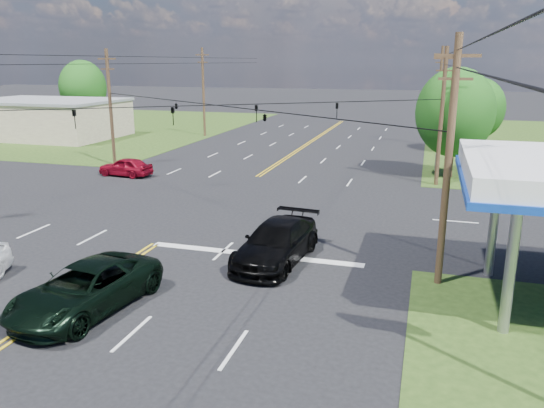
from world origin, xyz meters
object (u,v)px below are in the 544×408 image
(pole_ne, at_px, (441,115))
(tree_far_l, at_px, (83,87))
(pole_right_far, at_px, (439,95))
(pole_nw, at_px, (110,106))
(pole_left_far, at_px, (203,91))
(suv_black, at_px, (277,242))
(retail_nw, at_px, (47,120))
(pickup_dkgreen, at_px, (86,288))
(tree_right_b, at_px, (478,109))
(tree_right_a, at_px, (455,112))
(pole_se, at_px, (448,161))

(pole_ne, bearing_deg, tree_far_l, 152.93)
(pole_right_far, relative_size, tree_far_l, 1.15)
(pole_nw, height_order, pole_ne, same)
(pole_ne, relative_size, pole_left_far, 0.95)
(pole_nw, xyz_separation_m, pole_ne, (26.00, 0.00, 0.00))
(pole_nw, distance_m, suv_black, 26.30)
(retail_nw, bearing_deg, pole_left_far, 19.44)
(pickup_dkgreen, bearing_deg, tree_far_l, 133.11)
(tree_far_l, bearing_deg, pole_ne, -27.07)
(pole_ne, relative_size, tree_right_b, 1.34)
(tree_far_l, bearing_deg, tree_right_a, -23.50)
(retail_nw, xyz_separation_m, pole_ne, (43.00, -13.00, 2.92))
(pole_se, xyz_separation_m, pole_left_far, (-26.00, 37.00, 0.25))
(pole_left_far, bearing_deg, pole_se, -54.90)
(pickup_dkgreen, bearing_deg, retail_nw, 138.02)
(pole_se, xyz_separation_m, pole_ne, (0.00, 18.00, 0.00))
(pole_left_far, bearing_deg, pole_ne, -36.16)
(pole_ne, xyz_separation_m, tree_right_b, (3.50, 15.00, -0.70))
(suv_black, bearing_deg, pickup_dkgreen, -122.74)
(retail_nw, relative_size, suv_black, 2.67)
(tree_far_l, xyz_separation_m, suv_black, (38.21, -40.50, -4.32))
(tree_right_a, bearing_deg, pole_right_far, 93.58)
(pole_left_far, height_order, tree_right_b, pole_left_far)
(pole_left_far, relative_size, tree_right_b, 1.41)
(pole_ne, bearing_deg, pole_se, -90.00)
(tree_right_a, bearing_deg, tree_far_l, 156.50)
(pickup_dkgreen, bearing_deg, pole_se, 34.41)
(pole_left_far, bearing_deg, pole_nw, -90.00)
(pole_left_far, xyz_separation_m, pole_right_far, (26.00, 0.00, 0.00))
(pole_se, xyz_separation_m, pole_right_far, (0.00, 37.00, 0.25))
(retail_nw, xyz_separation_m, tree_far_l, (-2.00, 10.00, 3.19))
(pole_left_far, height_order, suv_black, pole_left_far)
(pole_ne, height_order, pickup_dkgreen, pole_ne)
(pole_se, height_order, pickup_dkgreen, pole_se)
(pole_left_far, height_order, pole_right_far, same)
(pole_se, relative_size, pole_ne, 1.00)
(suv_black, bearing_deg, retail_nw, 145.65)
(pole_se, relative_size, tree_far_l, 1.09)
(pole_nw, xyz_separation_m, tree_right_b, (29.50, 15.00, -0.70))
(tree_right_b, height_order, suv_black, tree_right_b)
(pole_se, bearing_deg, pole_ne, 90.00)
(retail_nw, xyz_separation_m, pole_nw, (17.00, -13.00, 2.92))
(retail_nw, height_order, pole_se, pole_se)
(pole_nw, height_order, pickup_dkgreen, pole_nw)
(pole_nw, height_order, tree_far_l, pole_nw)
(pole_ne, relative_size, suv_black, 1.58)
(tree_right_b, bearing_deg, tree_far_l, 170.63)
(pickup_dkgreen, relative_size, suv_black, 0.99)
(retail_nw, bearing_deg, pole_nw, -37.41)
(retail_nw, xyz_separation_m, pole_right_far, (43.00, 6.00, 3.17))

